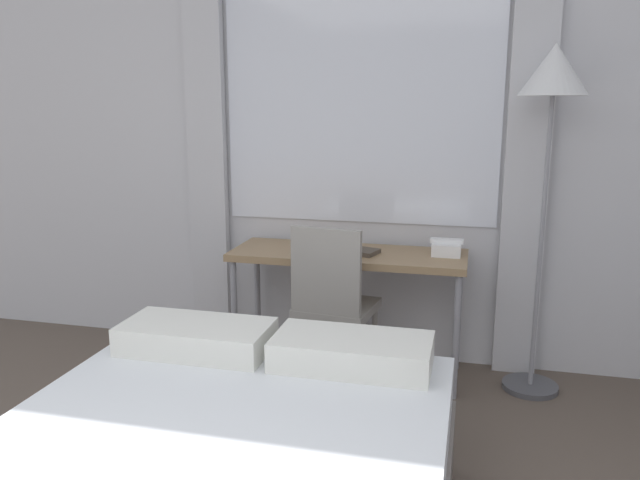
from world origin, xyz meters
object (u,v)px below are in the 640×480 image
at_px(desk, 348,263).
at_px(desk_chair, 333,298).
at_px(book, 355,250).
at_px(telephone, 447,248).
at_px(standing_lamp, 552,103).

relative_size(desk, desk_chair, 1.43).
distance_m(desk, book, 0.09).
relative_size(desk, book, 4.58).
height_order(desk, telephone, telephone).
height_order(desk_chair, telephone, desk_chair).
bearing_deg(book, desk, 163.36).
bearing_deg(desk, book, -16.64).
height_order(telephone, book, telephone).
distance_m(telephone, book, 0.51).
relative_size(desk_chair, standing_lamp, 0.50).
bearing_deg(desk_chair, desk, 87.90).
relative_size(standing_lamp, telephone, 10.21).
xyz_separation_m(desk, desk_chair, (-0.04, -0.23, -0.14)).
bearing_deg(desk, desk_chair, -99.36).
bearing_deg(telephone, standing_lamp, -4.55).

